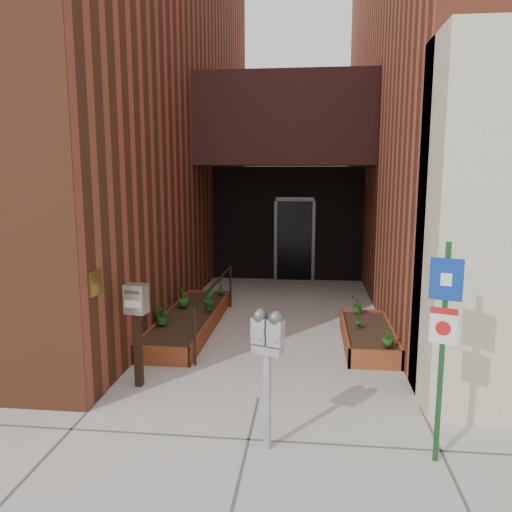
% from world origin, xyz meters
% --- Properties ---
extents(ground, '(80.00, 80.00, 0.00)m').
position_xyz_m(ground, '(0.00, 0.00, 0.00)').
color(ground, '#9E9991').
rests_on(ground, ground).
extents(architecture, '(20.00, 14.60, 10.00)m').
position_xyz_m(architecture, '(-0.18, 6.89, 4.98)').
color(architecture, brown).
rests_on(architecture, ground).
extents(planter_left, '(0.90, 3.60, 0.30)m').
position_xyz_m(planter_left, '(-1.55, 2.70, 0.13)').
color(planter_left, brown).
rests_on(planter_left, ground).
extents(planter_right, '(0.80, 2.20, 0.30)m').
position_xyz_m(planter_right, '(1.60, 2.20, 0.13)').
color(planter_right, brown).
rests_on(planter_right, ground).
extents(handrail, '(0.04, 3.34, 0.90)m').
position_xyz_m(handrail, '(-1.05, 2.65, 0.75)').
color(handrail, black).
rests_on(handrail, ground).
extents(parking_meter, '(0.35, 0.23, 1.49)m').
position_xyz_m(parking_meter, '(0.21, -1.14, 1.16)').
color(parking_meter, '#AEAEB0').
rests_on(parking_meter, ground).
extents(sign_post, '(0.29, 0.12, 2.20)m').
position_xyz_m(sign_post, '(1.90, -1.19, 1.35)').
color(sign_post, '#163E1C').
rests_on(sign_post, ground).
extents(payment_dropbox, '(0.30, 0.25, 1.40)m').
position_xyz_m(payment_dropbox, '(-1.63, 0.21, 1.01)').
color(payment_dropbox, black).
rests_on(payment_dropbox, ground).
extents(shrub_left_a, '(0.48, 0.48, 0.38)m').
position_xyz_m(shrub_left_a, '(-1.85, 2.03, 0.49)').
color(shrub_left_a, '#245D1A').
rests_on(shrub_left_a, planter_left).
extents(shrub_left_b, '(0.30, 0.30, 0.41)m').
position_xyz_m(shrub_left_b, '(-1.25, 2.96, 0.50)').
color(shrub_left_b, '#1B6021').
rests_on(shrub_left_b, planter_left).
extents(shrub_left_c, '(0.29, 0.29, 0.41)m').
position_xyz_m(shrub_left_c, '(-1.78, 3.15, 0.50)').
color(shrub_left_c, '#2A631C').
rests_on(shrub_left_c, planter_left).
extents(shrub_left_d, '(0.25, 0.25, 0.36)m').
position_xyz_m(shrub_left_d, '(-1.25, 4.20, 0.48)').
color(shrub_left_d, '#23611B').
rests_on(shrub_left_d, planter_left).
extents(shrub_right_a, '(0.19, 0.19, 0.31)m').
position_xyz_m(shrub_right_a, '(1.79, 1.30, 0.45)').
color(shrub_right_a, '#1F4F16').
rests_on(shrub_right_a, planter_right).
extents(shrub_right_b, '(0.19, 0.19, 0.31)m').
position_xyz_m(shrub_right_b, '(1.45, 2.22, 0.45)').
color(shrub_right_b, '#215B1A').
rests_on(shrub_right_b, planter_right).
extents(shrub_right_c, '(0.36, 0.36, 0.29)m').
position_xyz_m(shrub_right_c, '(1.50, 3.10, 0.45)').
color(shrub_right_c, '#235F1B').
rests_on(shrub_right_c, planter_right).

